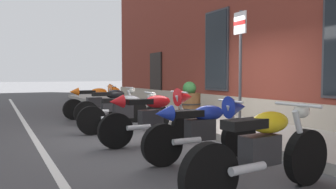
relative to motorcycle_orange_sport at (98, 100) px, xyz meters
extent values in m
plane|color=#424244|center=(3.66, 1.09, -0.57)|extent=(140.00, 140.00, 0.00)
cube|color=gray|center=(3.66, 2.26, -0.49)|extent=(28.36, 2.35, 0.16)
cube|color=silver|center=(3.66, -2.11, -0.57)|extent=(28.36, 0.12, 0.01)
cube|color=gray|center=(3.66, 3.39, -0.22)|extent=(22.36, 0.10, 0.70)
cube|color=black|center=(-3.05, 3.40, 0.58)|extent=(1.10, 0.08, 2.30)
cube|color=#2D2D33|center=(1.42, 3.41, 1.53)|extent=(1.22, 0.06, 2.52)
cube|color=black|center=(1.42, 3.38, 1.53)|extent=(1.10, 0.03, 2.40)
cylinder|color=black|center=(-0.06, 0.61, -0.26)|extent=(0.18, 0.63, 0.62)
cylinder|color=black|center=(0.07, -0.76, -0.26)|extent=(0.18, 0.63, 0.62)
cylinder|color=silver|center=(-0.05, 0.51, 0.01)|extent=(0.10, 0.33, 0.67)
cube|color=#28282B|center=(0.01, -0.13, -0.08)|extent=(0.26, 0.46, 0.32)
ellipsoid|color=orange|center=(0.00, 0.02, 0.23)|extent=(0.31, 0.54, 0.24)
cube|color=black|center=(0.03, -0.36, 0.24)|extent=(0.26, 0.50, 0.10)
cylinder|color=silver|center=(-0.04, 0.43, 0.40)|extent=(0.62, 0.09, 0.04)
cylinder|color=silver|center=(0.16, -0.41, -0.21)|extent=(0.13, 0.46, 0.09)
cone|color=orange|center=(-0.05, 0.56, 0.30)|extent=(0.39, 0.37, 0.36)
cone|color=orange|center=(0.07, -0.74, 0.26)|extent=(0.26, 0.28, 0.24)
cylinder|color=black|center=(1.40, 0.68, -0.25)|extent=(0.13, 0.64, 0.64)
cylinder|color=black|center=(1.38, -0.70, -0.25)|extent=(0.13, 0.64, 0.64)
cylinder|color=silver|center=(1.40, 0.58, 0.01)|extent=(0.08, 0.32, 0.66)
cube|color=#28282B|center=(1.39, -0.06, -0.07)|extent=(0.23, 0.44, 0.32)
ellipsoid|color=black|center=(1.39, 0.09, 0.23)|extent=(0.27, 0.52, 0.24)
cube|color=black|center=(1.38, -0.29, 0.24)|extent=(0.23, 0.48, 0.10)
cylinder|color=silver|center=(1.40, 0.50, 0.40)|extent=(0.62, 0.05, 0.04)
cylinder|color=silver|center=(1.50, -0.36, -0.20)|extent=(0.10, 0.45, 0.09)
sphere|color=silver|center=(1.40, 0.58, 0.33)|extent=(0.18, 0.18, 0.18)
cylinder|color=black|center=(2.96, 0.59, -0.25)|extent=(0.17, 0.65, 0.64)
cylinder|color=black|center=(2.84, -0.94, -0.25)|extent=(0.17, 0.65, 0.64)
cylinder|color=silver|center=(2.95, 0.49, -0.02)|extent=(0.09, 0.30, 0.60)
cube|color=#28282B|center=(2.90, -0.22, -0.07)|extent=(0.25, 0.46, 0.32)
ellipsoid|color=slate|center=(2.91, -0.07, 0.17)|extent=(0.30, 0.54, 0.24)
cube|color=black|center=(2.88, -0.45, 0.18)|extent=(0.26, 0.50, 0.10)
cylinder|color=silver|center=(2.95, 0.41, 0.34)|extent=(0.62, 0.08, 0.04)
cylinder|color=silver|center=(2.99, -0.53, -0.20)|extent=(0.13, 0.46, 0.09)
sphere|color=silver|center=(2.95, 0.49, 0.27)|extent=(0.18, 0.18, 0.18)
cylinder|color=black|center=(4.38, 0.59, -0.25)|extent=(0.13, 0.65, 0.65)
cylinder|color=black|center=(4.42, -0.91, -0.25)|extent=(0.13, 0.65, 0.65)
cylinder|color=silver|center=(4.39, 0.49, 0.02)|extent=(0.08, 0.33, 0.67)
cube|color=#28282B|center=(4.40, -0.21, -0.07)|extent=(0.23, 0.44, 0.32)
ellipsoid|color=red|center=(4.40, -0.06, 0.24)|extent=(0.27, 0.53, 0.24)
cube|color=black|center=(4.41, -0.44, 0.25)|extent=(0.23, 0.48, 0.10)
cylinder|color=silver|center=(4.39, 0.41, 0.41)|extent=(0.62, 0.05, 0.04)
cylinder|color=silver|center=(4.53, -0.51, -0.20)|extent=(0.10, 0.45, 0.09)
cone|color=red|center=(4.39, 0.54, 0.31)|extent=(0.37, 0.35, 0.36)
cone|color=red|center=(4.42, -0.89, 0.27)|extent=(0.25, 0.27, 0.24)
cylinder|color=black|center=(5.88, 0.69, -0.26)|extent=(0.13, 0.63, 0.62)
cylinder|color=black|center=(5.86, -0.69, -0.26)|extent=(0.13, 0.63, 0.62)
cylinder|color=silver|center=(5.88, 0.59, -0.02)|extent=(0.07, 0.30, 0.61)
cube|color=#28282B|center=(5.87, -0.05, -0.08)|extent=(0.23, 0.44, 0.32)
ellipsoid|color=#192D9E|center=(5.87, 0.10, 0.16)|extent=(0.27, 0.52, 0.24)
cube|color=black|center=(5.87, -0.28, 0.17)|extent=(0.23, 0.48, 0.10)
cylinder|color=silver|center=(5.88, 0.51, 0.33)|extent=(0.62, 0.05, 0.04)
cylinder|color=silver|center=(5.99, -0.35, -0.21)|extent=(0.10, 0.45, 0.09)
cone|color=#192D9E|center=(5.88, 0.64, 0.23)|extent=(0.37, 0.35, 0.36)
cone|color=#192D9E|center=(5.86, -0.67, 0.19)|extent=(0.24, 0.26, 0.24)
cylinder|color=black|center=(7.38, 0.49, -0.24)|extent=(0.17, 0.68, 0.67)
cylinder|color=black|center=(7.51, -0.98, -0.24)|extent=(0.17, 0.68, 0.67)
cylinder|color=silver|center=(7.39, 0.39, 0.02)|extent=(0.10, 0.32, 0.65)
cube|color=#28282B|center=(7.45, -0.30, -0.06)|extent=(0.26, 0.46, 0.32)
ellipsoid|color=gold|center=(7.44, -0.15, 0.23)|extent=(0.30, 0.54, 0.24)
cube|color=black|center=(7.47, -0.53, 0.24)|extent=(0.26, 0.50, 0.10)
cylinder|color=silver|center=(7.40, 0.31, 0.40)|extent=(0.62, 0.09, 0.04)
cylinder|color=silver|center=(7.59, -0.59, -0.19)|extent=(0.13, 0.46, 0.09)
sphere|color=silver|center=(7.39, 0.39, 0.33)|extent=(0.18, 0.18, 0.18)
cylinder|color=#4C4C51|center=(4.78, 1.61, 0.82)|extent=(0.06, 0.06, 2.46)
cube|color=white|center=(4.78, 1.59, 1.80)|extent=(0.36, 0.03, 0.44)
cube|color=red|center=(4.78, 1.58, 1.80)|extent=(0.36, 0.01, 0.08)
cylinder|color=brown|center=(1.61, 2.31, -0.10)|extent=(0.65, 0.65, 0.64)
cylinder|color=black|center=(1.61, 2.31, -0.10)|extent=(0.68, 0.68, 0.04)
sphere|color=#28602D|center=(1.61, 2.31, 0.36)|extent=(0.40, 0.40, 0.40)
camera|label=1|loc=(10.17, -2.81, 0.74)|focal=35.98mm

